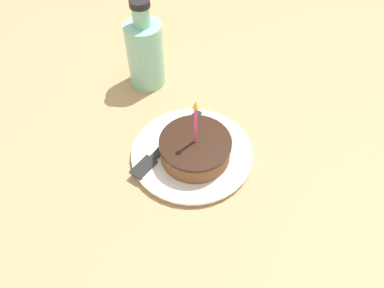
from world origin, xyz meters
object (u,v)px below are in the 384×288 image
object	(u,v)px
bottle	(145,52)
fork	(164,146)
cake_slice	(195,148)
plate	(192,153)

from	to	relation	value
bottle	fork	bearing A→B (deg)	-107.34
fork	bottle	size ratio (longest dim) A/B	0.96
cake_slice	plate	bearing A→B (deg)	89.12
cake_slice	bottle	xyz separation A→B (m)	(0.02, 0.23, 0.04)
bottle	plate	bearing A→B (deg)	-95.51
plate	fork	xyz separation A→B (m)	(-0.04, 0.03, 0.01)
plate	fork	distance (m)	0.05
plate	cake_slice	world-z (taller)	cake_slice
plate	fork	bearing A→B (deg)	140.23
fork	bottle	xyz separation A→B (m)	(0.06, 0.19, 0.06)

